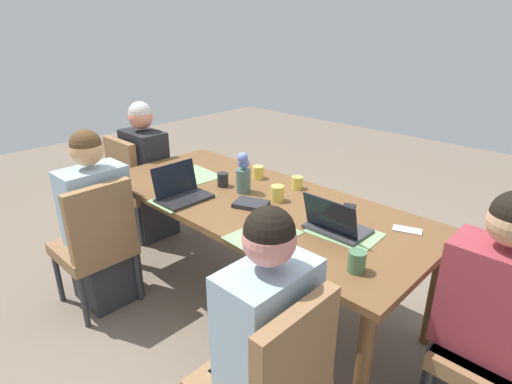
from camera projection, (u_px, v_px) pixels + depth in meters
ground_plane at (256, 297)px, 2.89m from camera, size 10.00×10.00×0.00m
dining_table at (256, 210)px, 2.63m from camera, size 2.23×0.96×0.75m
chair_head_left_left_near at (503, 337)px, 1.82m from camera, size 0.44×0.44×0.90m
person_head_left_left_near at (484, 334)px, 1.80m from camera, size 0.40×0.36×1.19m
chair_head_right_left_mid at (136, 182)px, 3.58m from camera, size 0.44×0.44×0.90m
person_head_right_left_mid at (147, 179)px, 3.58m from camera, size 0.40×0.36×1.19m
chair_far_left_far at (97, 240)px, 2.63m from camera, size 0.44×0.44×0.90m
person_far_left_far at (99, 229)px, 2.71m from camera, size 0.36×0.40×1.19m
chair_far_right_near at (271, 381)px, 1.60m from camera, size 0.44×0.44×0.90m
person_far_right_near at (268, 357)px, 1.67m from camera, size 0.36×0.40×1.19m
flower_vase at (243, 174)px, 2.67m from camera, size 0.10×0.10×0.28m
placemat_head_left_left_near at (344, 233)px, 2.19m from camera, size 0.37×0.28×0.00m
placemat_head_right_left_mid at (195, 175)px, 3.02m from camera, size 0.38×0.29×0.00m
placemat_far_left_far at (183, 199)px, 2.61m from camera, size 0.26×0.36×0.00m
placemat_far_right_near at (263, 235)px, 2.16m from camera, size 0.28×0.37×0.00m
laptop_head_left_left_near at (335, 225)px, 2.18m from camera, size 0.32×0.22×0.21m
laptop_far_left_far at (181, 192)px, 2.60m from camera, size 0.22×0.32×0.21m
coffee_mug_near_left at (223, 180)px, 2.80m from camera, size 0.08×0.08×0.09m
coffee_mug_near_right at (357, 261)px, 1.84m from camera, size 0.08×0.08×0.10m
coffee_mug_centre_left at (297, 183)px, 2.76m from camera, size 0.08×0.08×0.08m
coffee_mug_centre_right at (258, 172)px, 2.94m from camera, size 0.08×0.08×0.09m
coffee_mug_far_left at (277, 193)px, 2.57m from camera, size 0.08×0.08×0.10m
book_red_cover at (251, 204)px, 2.50m from camera, size 0.24×0.20×0.03m
phone_black at (348, 209)px, 2.47m from camera, size 0.13×0.17×0.01m
phone_silver at (407, 230)px, 2.21m from camera, size 0.17×0.12×0.01m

